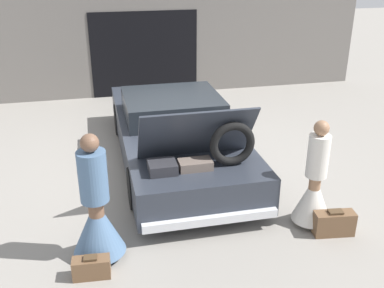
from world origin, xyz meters
The scene contains 7 objects.
ground_plane centered at (0.00, 0.00, 0.00)m, with size 40.00×40.00×0.00m, color gray.
garage_wall_back centered at (0.00, 4.30, 1.39)m, with size 12.00×0.14×2.80m.
car centered at (0.00, 0.00, 0.55)m, with size 2.03×5.09×1.64m.
person_left centered at (-1.50, -2.61, 0.60)m, with size 0.67×0.67×1.71m.
person_right centered at (1.50, -2.52, 0.57)m, with size 0.56×0.56×1.59m.
suitcase_beside_left_person centered at (-1.61, -3.00, 0.13)m, with size 0.46×0.22×0.29m.
suitcase_beside_right_person centered at (1.68, -2.84, 0.17)m, with size 0.58×0.28×0.38m.
Camera 1 is at (-1.40, -7.51, 3.67)m, focal length 42.00 mm.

